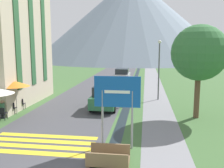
% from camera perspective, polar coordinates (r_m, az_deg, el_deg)
% --- Properties ---
extents(ground_plane, '(160.00, 160.00, 0.00)m').
position_cam_1_polar(ground_plane, '(27.82, 2.17, -1.11)').
color(ground_plane, '#3D6033').
extents(road, '(6.40, 60.00, 0.01)m').
position_cam_1_polar(road, '(37.94, -0.12, 1.58)').
color(road, '#424247').
rests_on(road, ground_plane).
extents(footpath, '(2.20, 60.00, 0.01)m').
position_cam_1_polar(footpath, '(37.60, 9.13, 1.40)').
color(footpath, slate).
rests_on(footpath, ground_plane).
extents(drainage_channel, '(0.60, 60.00, 0.00)m').
position_cam_1_polar(drainage_channel, '(37.61, 5.48, 1.47)').
color(drainage_channel, black).
rests_on(drainage_channel, ground_plane).
extents(crosswalk_marking, '(5.44, 2.54, 0.01)m').
position_cam_1_polar(crosswalk_marking, '(13.16, -16.27, -12.96)').
color(crosswalk_marking, yellow).
rests_on(crosswalk_marking, ground_plane).
extents(mountain_distant, '(63.07, 63.07, 26.76)m').
position_cam_1_polar(mountain_distant, '(84.28, 4.49, 14.67)').
color(mountain_distant, gray).
rests_on(mountain_distant, ground_plane).
extents(road_sign, '(2.15, 0.11, 3.42)m').
position_cam_1_polar(road_sign, '(11.53, 1.20, -3.46)').
color(road_sign, gray).
rests_on(road_sign, ground_plane).
extents(footbridge, '(1.70, 1.10, 0.65)m').
position_cam_1_polar(footbridge, '(10.68, -0.78, -16.60)').
color(footbridge, brown).
rests_on(footbridge, ground_plane).
extents(parked_car_near, '(1.90, 4.15, 1.82)m').
position_cam_1_polar(parked_car_near, '(19.15, -1.56, -2.92)').
color(parked_car_near, '#28663D').
rests_on(parked_car_near, ground_plane).
extents(parked_car_far, '(1.99, 3.82, 1.82)m').
position_cam_1_polar(parked_car_far, '(32.63, 2.35, 1.98)').
color(parked_car_far, '#B2B2B7').
rests_on(parked_car_far, ground_plane).
extents(cafe_chair_far_right, '(0.40, 0.40, 0.85)m').
position_cam_1_polar(cafe_chair_far_right, '(20.02, -19.99, -4.10)').
color(cafe_chair_far_right, black).
rests_on(cafe_chair_far_right, ground_plane).
extents(cafe_chair_far_left, '(0.40, 0.40, 0.85)m').
position_cam_1_polar(cafe_chair_far_left, '(20.17, -20.40, -4.03)').
color(cafe_chair_far_left, black).
rests_on(cafe_chair_far_left, ground_plane).
extents(cafe_chair_middle, '(0.40, 0.40, 0.85)m').
position_cam_1_polar(cafe_chair_middle, '(18.91, -21.76, -4.94)').
color(cafe_chair_middle, black).
rests_on(cafe_chair_middle, ground_plane).
extents(cafe_chair_near_left, '(0.40, 0.40, 0.85)m').
position_cam_1_polar(cafe_chair_near_left, '(17.70, -23.72, -5.98)').
color(cafe_chair_near_left, black).
rests_on(cafe_chair_near_left, ground_plane).
extents(cafe_umbrella_middle_orange, '(1.96, 1.96, 2.33)m').
position_cam_1_polar(cafe_umbrella_middle_orange, '(18.66, -21.22, 0.02)').
color(cafe_umbrella_middle_orange, '#B7B2A8').
rests_on(cafe_umbrella_middle_orange, ground_plane).
extents(person_seated_near, '(0.32, 0.32, 1.24)m').
position_cam_1_polar(person_seated_near, '(18.07, -23.82, -5.13)').
color(person_seated_near, '#282833').
rests_on(person_seated_near, ground_plane).
extents(streetlamp, '(0.28, 0.28, 5.25)m').
position_cam_1_polar(streetlamp, '(22.32, 10.69, 4.31)').
color(streetlamp, '#515156').
rests_on(streetlamp, ground_plane).
extents(tree_by_path, '(3.64, 3.64, 6.16)m').
position_cam_1_polar(tree_by_path, '(17.22, 19.32, 6.70)').
color(tree_by_path, brown).
rests_on(tree_by_path, ground_plane).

